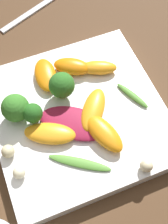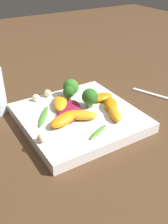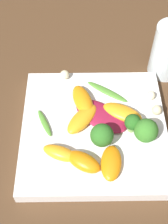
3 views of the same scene
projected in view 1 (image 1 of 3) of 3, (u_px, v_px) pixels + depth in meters
The scene contains 18 objects.
ground_plane at pixel (78, 119), 0.49m from camera, with size 2.40×2.40×0.00m, color #4C331E.
plate at pixel (78, 116), 0.48m from camera, with size 0.25×0.25×0.02m.
fork at pixel (46, 2), 0.61m from camera, with size 0.08×0.17×0.01m.
radicchio_leaf_0 at pixel (74, 123), 0.45m from camera, with size 0.10×0.11×0.01m.
orange_segment_0 at pixel (72, 66), 0.49m from camera, with size 0.06×0.07×0.02m.
orange_segment_1 at pixel (103, 133), 0.44m from camera, with size 0.08×0.05×0.02m.
orange_segment_2 at pixel (93, 110), 0.46m from camera, with size 0.08×0.07×0.02m.
orange_segment_3 at pixel (46, 75), 0.49m from camera, with size 0.07×0.04×0.02m.
orange_segment_4 at pixel (50, 134), 0.44m from camera, with size 0.06×0.08×0.02m.
orange_segment_5 at pixel (98, 68), 0.49m from camera, with size 0.04×0.06×0.02m.
broccoli_floret_0 at pixel (62, 85), 0.46m from camera, with size 0.04×0.04×0.05m.
broccoli_floret_1 at pixel (33, 114), 0.44m from camera, with size 0.03×0.03×0.04m.
broccoli_floret_2 at pixel (15, 108), 0.44m from camera, with size 0.04×0.04×0.04m.
arugula_sprig_0 at pixel (80, 163), 0.42m from camera, with size 0.06×0.08×0.00m.
arugula_sprig_1 at pixel (132, 95), 0.48m from camera, with size 0.06×0.03×0.01m.
macadamia_nut_0 at pixel (19, 173), 0.41m from camera, with size 0.02×0.02×0.02m.
macadamia_nut_1 at pixel (147, 165), 0.42m from camera, with size 0.02×0.02×0.02m.
macadamia_nut_2 at pixel (8, 151), 0.43m from camera, with size 0.02×0.02×0.02m.
Camera 1 is at (-0.21, 0.07, 0.43)m, focal length 50.00 mm.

